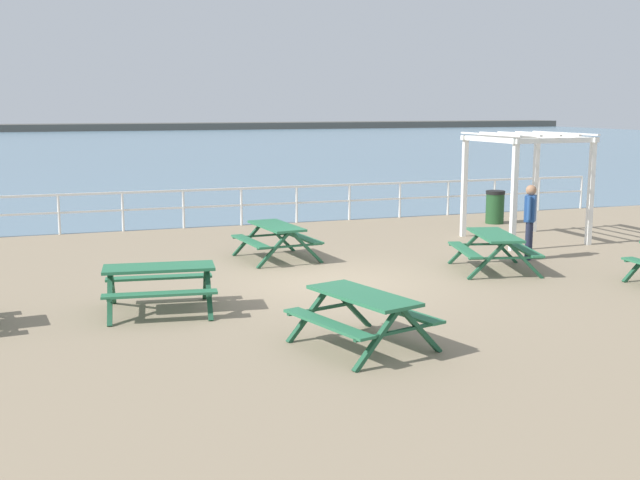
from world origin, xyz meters
The scene contains 11 objects.
ground_plane centered at (0.00, 0.00, -0.10)m, with size 30.00×24.00×0.20m, color gray.
sea_band centered at (0.00, 52.75, 0.00)m, with size 142.00×90.00×0.01m, color slate.
distant_shoreline centered at (0.00, 95.75, 0.00)m, with size 142.00×6.00×1.80m, color #4C4C47.
seaward_railing centered at (0.00, 7.75, 0.74)m, with size 23.07×0.07×1.08m.
picnic_table_near_left centered at (-1.04, -4.01, 0.58)m, with size 1.95×2.15×0.80m.
picnic_table_near_right centered at (3.48, -0.05, 0.58)m, with size 1.90×2.11×0.80m.
picnic_table_far_left centered at (-3.49, -1.12, 0.58)m, with size 1.97×1.73×0.80m.
picnic_table_far_right centered at (-0.43, 2.60, 0.58)m, with size 1.71×1.95×0.80m.
visitor centered at (4.86, 0.78, 0.95)m, with size 0.39×0.42×1.66m.
lattice_pergola centered at (6.16, 2.94, 2.00)m, with size 2.52×2.64×2.70m.
litter_bin centered at (7.02, 5.74, 0.48)m, with size 0.55×0.55×0.95m.
Camera 1 is at (-5.12, -14.01, 3.39)m, focal length 44.36 mm.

